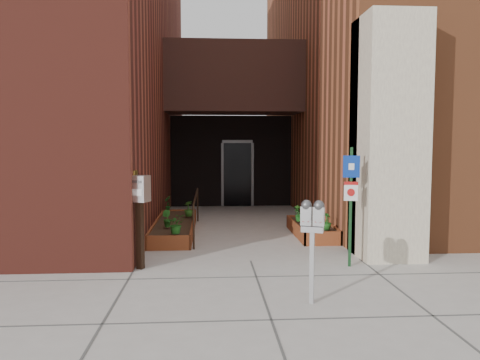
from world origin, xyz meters
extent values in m
plane|color=#9E9991|center=(0.00, 0.00, 0.00)|extent=(80.00, 80.00, 0.00)
cube|color=maroon|center=(-6.00, 6.70, 5.00)|extent=(8.00, 14.60, 10.00)
cube|color=#964E2B|center=(6.00, 7.15, 5.00)|extent=(8.00, 13.70, 10.00)
cube|color=tan|center=(2.55, 0.20, 2.20)|extent=(1.10, 1.20, 4.40)
cube|color=black|center=(0.00, 6.00, 4.00)|extent=(4.20, 2.00, 2.00)
cube|color=black|center=(0.00, 7.40, 1.50)|extent=(4.00, 0.30, 3.00)
cube|color=black|center=(0.20, 7.22, 1.05)|extent=(0.90, 0.06, 2.10)
cube|color=#B79338|center=(-1.99, -0.20, 1.50)|extent=(0.04, 0.30, 0.30)
cube|color=maroon|center=(-1.55, 0.92, 0.15)|extent=(0.90, 0.04, 0.30)
cube|color=maroon|center=(-1.55, 4.48, 0.15)|extent=(0.90, 0.04, 0.30)
cube|color=maroon|center=(-1.98, 2.70, 0.15)|extent=(0.04, 3.60, 0.30)
cube|color=maroon|center=(-1.12, 2.70, 0.15)|extent=(0.04, 3.60, 0.30)
cube|color=black|center=(-1.55, 2.70, 0.13)|extent=(0.82, 3.52, 0.26)
cube|color=maroon|center=(1.60, 1.12, 0.15)|extent=(0.80, 0.04, 0.30)
cube|color=maroon|center=(1.60, 3.28, 0.15)|extent=(0.80, 0.04, 0.30)
cube|color=maroon|center=(1.22, 2.20, 0.15)|extent=(0.04, 2.20, 0.30)
cube|color=maroon|center=(1.98, 2.20, 0.15)|extent=(0.04, 2.20, 0.30)
cube|color=black|center=(1.60, 2.20, 0.13)|extent=(0.72, 2.12, 0.26)
cylinder|color=black|center=(-1.05, 1.00, 0.45)|extent=(0.04, 0.04, 0.90)
cylinder|color=black|center=(-1.05, 4.30, 0.45)|extent=(0.04, 0.04, 0.90)
cylinder|color=black|center=(-1.05, 2.65, 0.88)|extent=(0.04, 3.30, 0.04)
cube|color=#B2B2B5|center=(0.61, -2.24, 0.48)|extent=(0.07, 0.07, 0.96)
cube|color=#B2B2B5|center=(0.61, -2.24, 0.99)|extent=(0.31, 0.21, 0.08)
cube|color=#B2B2B5|center=(0.54, -2.21, 1.17)|extent=(0.17, 0.14, 0.25)
sphere|color=#59595B|center=(0.54, -2.21, 1.31)|extent=(0.14, 0.14, 0.14)
cube|color=white|center=(0.52, -2.26, 1.18)|extent=(0.08, 0.04, 0.05)
cube|color=#B21414|center=(0.52, -2.26, 1.11)|extent=(0.08, 0.04, 0.03)
cube|color=#B2B2B5|center=(0.69, -2.27, 1.17)|extent=(0.17, 0.14, 0.25)
sphere|color=#59595B|center=(0.69, -2.27, 1.31)|extent=(0.14, 0.14, 0.14)
cube|color=white|center=(0.67, -2.32, 1.18)|extent=(0.08, 0.04, 0.05)
cube|color=#B21414|center=(0.67, -2.32, 1.11)|extent=(0.08, 0.04, 0.03)
cube|color=#163C1D|center=(1.67, -0.46, 1.02)|extent=(0.05, 0.05, 2.04)
cube|color=navy|center=(1.66, -0.49, 1.72)|extent=(0.28, 0.07, 0.37)
cube|color=white|center=(1.66, -0.49, 1.72)|extent=(0.09, 0.03, 0.11)
cube|color=white|center=(1.66, -0.49, 1.30)|extent=(0.23, 0.06, 0.33)
cube|color=#B21414|center=(1.66, -0.49, 1.44)|extent=(0.23, 0.06, 0.06)
cylinder|color=#B21414|center=(1.66, -0.50, 1.28)|extent=(0.13, 0.04, 0.13)
cube|color=black|center=(-1.90, -0.38, 0.58)|extent=(0.14, 0.14, 1.15)
cube|color=silver|center=(-1.90, -0.38, 1.36)|extent=(0.38, 0.34, 0.44)
cube|color=#59595B|center=(-1.95, -0.49, 1.48)|extent=(0.21, 0.10, 0.04)
cube|color=white|center=(-1.95, -0.49, 1.31)|extent=(0.23, 0.11, 0.10)
imported|color=#20631C|center=(-1.40, 1.10, 0.50)|extent=(0.44, 0.44, 0.40)
imported|color=#21601B|center=(-1.66, 1.86, 0.49)|extent=(0.29, 0.29, 0.37)
imported|color=#2A601B|center=(-1.25, 3.28, 0.49)|extent=(0.30, 0.30, 0.38)
imported|color=#1B5F1C|center=(-1.85, 4.30, 0.50)|extent=(0.27, 0.27, 0.40)
imported|color=#1C5518|center=(1.71, 1.30, 0.48)|extent=(0.28, 0.28, 0.37)
imported|color=#2C621C|center=(1.35, 2.58, 0.48)|extent=(0.26, 0.26, 0.36)
imported|color=#185518|center=(1.35, 2.38, 0.47)|extent=(0.33, 0.33, 0.34)
camera|label=1|loc=(-0.73, -8.21, 2.13)|focal=35.00mm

